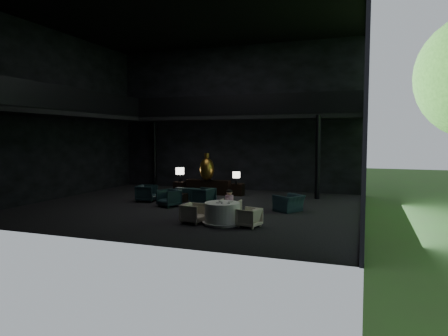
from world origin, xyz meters
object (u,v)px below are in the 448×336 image
(coffee_table, at_px, (175,198))
(lounge_armchair_east, at_px, (203,195))
(side_table_right, at_px, (238,190))
(window_armchair, at_px, (289,201))
(child, at_px, (229,198))
(lounge_armchair_south, at_px, (169,197))
(sofa, at_px, (192,192))
(dining_chair_north, at_px, (229,209))
(dining_chair_east, at_px, (249,218))
(console, at_px, (208,187))
(table_lamp_right, at_px, (236,175))
(dining_chair_west, at_px, (193,213))
(side_table_left, at_px, (180,187))
(lounge_armchair_west, at_px, (147,192))
(table_lamp_left, at_px, (180,172))
(bronze_urn, at_px, (207,169))
(dining_table, at_px, (222,215))

(coffee_table, bearing_deg, lounge_armchair_east, -14.00)
(side_table_right, bearing_deg, window_armchair, -47.03)
(child, bearing_deg, lounge_armchair_east, -49.55)
(lounge_armchair_south, height_order, window_armchair, window_armchair)
(sofa, bearing_deg, dining_chair_north, 129.27)
(side_table_right, xyz_separation_m, dining_chair_east, (2.50, -6.64, 0.01))
(dining_chair_north, bearing_deg, lounge_armchair_east, -48.84)
(window_armchair, bearing_deg, console, -94.54)
(table_lamp_right, xyz_separation_m, dining_chair_west, (0.51, -6.40, -0.70))
(side_table_left, distance_m, lounge_armchair_east, 4.19)
(sofa, relative_size, dining_chair_east, 2.96)
(lounge_armchair_west, bearing_deg, dining_chair_west, -141.16)
(lounge_armchair_south, bearing_deg, console, 111.72)
(table_lamp_left, bearing_deg, console, 2.63)
(lounge_armchair_east, distance_m, child, 3.08)
(side_table_right, bearing_deg, table_lamp_right, -90.00)
(bronze_urn, xyz_separation_m, side_table_left, (-1.60, 0.12, -1.04))
(sofa, bearing_deg, side_table_right, -132.68)
(sofa, relative_size, lounge_armchair_south, 2.17)
(side_table_right, height_order, lounge_armchair_east, lounge_armchair_east)
(side_table_right, distance_m, lounge_armchair_east, 3.39)
(console, relative_size, dining_chair_north, 2.92)
(table_lamp_left, height_order, child, table_lamp_left)
(bronze_urn, bearing_deg, table_lamp_right, -0.90)
(lounge_armchair_east, distance_m, dining_table, 3.82)
(bronze_urn, xyz_separation_m, dining_chair_west, (2.11, -6.43, -0.99))
(lounge_armchair_west, xyz_separation_m, lounge_armchair_east, (2.88, -0.14, 0.01))
(table_lamp_right, bearing_deg, window_armchair, -44.61)
(console, distance_m, bronze_urn, 0.99)
(dining_chair_north, relative_size, dining_chair_west, 1.13)
(bronze_urn, height_order, coffee_table, bronze_urn)
(side_table_right, height_order, lounge_armchair_south, lounge_armchair_south)
(lounge_armchair_east, bearing_deg, table_lamp_left, -128.82)
(sofa, height_order, window_armchair, window_armchair)
(console, xyz_separation_m, lounge_armchair_south, (-0.20, -4.03, 0.06))
(dining_chair_north, xyz_separation_m, child, (0.00, 0.03, 0.37))
(side_table_right, relative_size, dining_table, 0.45)
(console, relative_size, table_lamp_left, 3.12)
(side_table_right, xyz_separation_m, dining_chair_north, (1.47, -5.72, 0.09))
(bronze_urn, bearing_deg, child, -60.45)
(dining_chair_east, distance_m, dining_chair_west, 1.99)
(window_armchair, relative_size, dining_chair_west, 1.40)
(side_table_right, height_order, dining_table, dining_table)
(sofa, xyz_separation_m, coffee_table, (-0.39, -1.10, -0.17))
(table_lamp_left, relative_size, dining_chair_north, 0.94)
(lounge_armchair_east, height_order, dining_table, lounge_armchair_east)
(console, bearing_deg, child, -61.36)
(side_table_right, distance_m, lounge_armchair_south, 4.46)
(side_table_left, xyz_separation_m, table_lamp_left, (0.00, 0.02, 0.83))
(dining_table, bearing_deg, coffee_table, 134.99)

